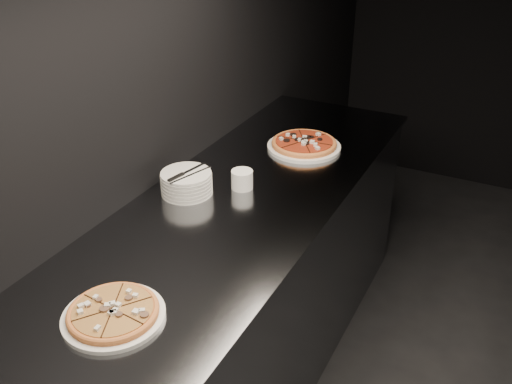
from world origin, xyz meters
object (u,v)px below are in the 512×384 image
at_px(cutlery, 185,174).
at_px(ramekin, 242,179).
at_px(counter, 238,295).
at_px(pizza_tomato, 304,144).
at_px(plate_stack, 186,183).
at_px(pizza_mushroom, 113,313).

height_order(cutlery, ramekin, cutlery).
xyz_separation_m(counter, cutlery, (-0.20, -0.04, 0.55)).
bearing_deg(pizza_tomato, cutlery, -111.01).
bearing_deg(pizza_tomato, plate_stack, -112.14).
bearing_deg(counter, ramekin, 106.72).
bearing_deg(pizza_tomato, counter, -93.70).
bearing_deg(ramekin, pizza_tomato, 81.35).
bearing_deg(ramekin, cutlery, -137.69).
bearing_deg(pizza_mushroom, cutlery, 106.97).
relative_size(plate_stack, ramekin, 2.29).
xyz_separation_m(pizza_mushroom, ramekin, (-0.05, 0.86, 0.02)).
bearing_deg(counter, pizza_tomato, 86.30).
relative_size(pizza_tomato, ramekin, 3.88).
relative_size(pizza_mushroom, ramekin, 3.36).
xyz_separation_m(plate_stack, cutlery, (0.01, -0.02, 0.05)).
xyz_separation_m(counter, plate_stack, (-0.21, -0.02, 0.50)).
relative_size(plate_stack, cutlery, 0.98).
xyz_separation_m(pizza_mushroom, cutlery, (-0.22, 0.71, 0.08)).
xyz_separation_m(pizza_mushroom, plate_stack, (-0.22, 0.72, 0.03)).
bearing_deg(counter, plate_stack, -173.33).
bearing_deg(cutlery, plate_stack, 128.84).
height_order(pizza_mushroom, plate_stack, plate_stack).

